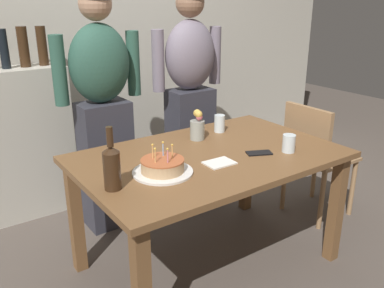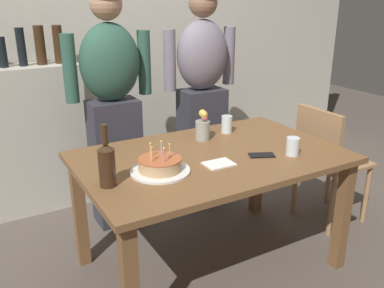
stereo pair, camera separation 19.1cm
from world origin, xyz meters
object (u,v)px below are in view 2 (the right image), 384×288
Objects in this scene: water_glass_far at (293,146)px; dining_chair at (326,156)px; person_man_bearded at (113,107)px; flower_vase at (203,127)px; wine_bottle at (107,163)px; water_glass_near at (227,124)px; birthday_cake at (160,166)px; cell_phone at (262,155)px; napkin_stack at (219,164)px; person_woman_cardigan at (202,95)px.

water_glass_far is 0.72m from dining_chair.
flower_vase is at bearing 124.33° from person_man_bearded.
water_glass_near is at bearing 22.49° from wine_bottle.
birthday_cake reaches higher than cell_phone.
napkin_stack is 0.18× the size of dining_chair.
person_man_bearded is at bearing 123.36° from water_glass_far.
birthday_cake reaches higher than dining_chair.
water_glass_near is 0.79m from dining_chair.
person_woman_cardigan is at bearing 63.79° from napkin_stack.
cell_phone is at bearing -98.52° from water_glass_near.
water_glass_near is at bearing 29.13° from birthday_cake.
flower_vase is (-0.30, 0.48, 0.03)m from water_glass_far.
birthday_cake is at bearing -150.87° from water_glass_near.
wine_bottle is 0.62m from napkin_stack.
napkin_stack is (-0.28, 0.01, 0.00)m from cell_phone.
cell_phone is 0.82m from dining_chair.
birthday_cake is at bearing 168.53° from water_glass_far.
wine_bottle reaches higher than napkin_stack.
cell_phone is 0.17× the size of dining_chair.
person_woman_cardigan reaches higher than cell_phone.
napkin_stack is 1.09m from dining_chair.
person_woman_cardigan is (1.08, 0.92, 0.02)m from wine_bottle.
wine_bottle is 1.92× the size of napkin_stack.
water_glass_near is 0.72× the size of napkin_stack.
cell_phone is at bearing 105.27° from dining_chair.
person_man_bearded is (0.07, 0.89, 0.10)m from birthday_cake.
person_woman_cardigan reaches higher than birthday_cake.
water_glass_far reaches higher than cell_phone.
birthday_cake is at bearing 48.47° from person_woman_cardigan.
napkin_stack is at bearing -11.77° from birthday_cake.
cell_phone is at bearing -2.70° from napkin_stack.
napkin_stack is at bearing 100.58° from dining_chair.
birthday_cake is at bearing 4.50° from wine_bottle.
water_glass_far is 0.65× the size of napkin_stack.
water_glass_far is 0.18m from cell_phone.
wine_bottle is (-0.95, -0.39, 0.06)m from water_glass_near.
water_glass_near reaches higher than cell_phone.
cell_phone is at bearing -70.59° from flower_vase.
napkin_stack is 0.10× the size of person_woman_cardigan.
cell_phone is 0.74× the size of flower_vase.
wine_bottle is 0.89m from cell_phone.
dining_chair is at bearing 25.14° from water_glass_far.
birthday_cake is 0.76m from water_glass_near.
water_glass_far is 0.06× the size of person_man_bearded.
birthday_cake is 0.19× the size of person_man_bearded.
person_woman_cardigan reaches higher than water_glass_far.
person_man_bearded is at bearing 59.42° from dining_chair.
person_man_bearded is (0.36, 0.92, 0.02)m from wine_bottle.
dining_chair reaches higher than water_glass_near.
napkin_stack is 1.08m from person_woman_cardigan.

